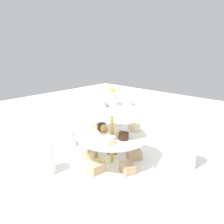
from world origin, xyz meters
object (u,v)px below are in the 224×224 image
water_glass_tall_right (186,148)px  water_glass_mid_back (45,159)px  teacup_with_saucer (97,132)px  water_glass_short_left (69,137)px  butter_knife_right (145,137)px  tiered_serving_stand (112,142)px

water_glass_tall_right → water_glass_mid_back: bearing=-42.7°
teacup_with_saucer → water_glass_short_left: bearing=-11.4°
water_glass_tall_right → butter_knife_right: water_glass_tall_right is taller
tiered_serving_stand → butter_knife_right: tiered_serving_stand is taller
water_glass_tall_right → teacup_with_saucer: water_glass_tall_right is taller
butter_knife_right → water_glass_short_left: bearing=34.3°
teacup_with_saucer → water_glass_mid_back: bearing=16.8°
water_glass_short_left → teacup_with_saucer: (-0.13, 0.03, -0.01)m
teacup_with_saucer → water_glass_mid_back: 0.33m
tiered_serving_stand → water_glass_mid_back: size_ratio=2.75×
tiered_serving_stand → water_glass_tall_right: tiered_serving_stand is taller
water_glass_tall_right → teacup_with_saucer: bearing=-87.4°
water_glass_short_left → teacup_with_saucer: bearing=168.6°
water_glass_tall_right → water_glass_mid_back: 0.45m
teacup_with_saucer → butter_knife_right: size_ratio=0.53×
water_glass_short_left → butter_knife_right: (-0.28, 0.18, -0.03)m
water_glass_tall_right → teacup_with_saucer: size_ratio=1.51×
water_glass_tall_right → tiered_serving_stand: bearing=-50.7°
water_glass_tall_right → teacup_with_saucer: (0.02, -0.40, -0.04)m
water_glass_tall_right → water_glass_mid_back: size_ratio=1.36×
teacup_with_saucer → water_glass_tall_right: bearing=92.6°
teacup_with_saucer → butter_knife_right: bearing=134.7°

